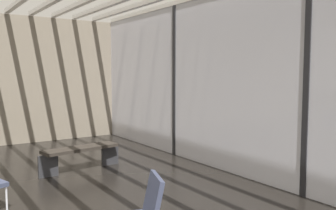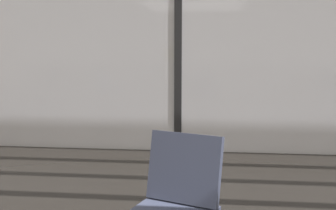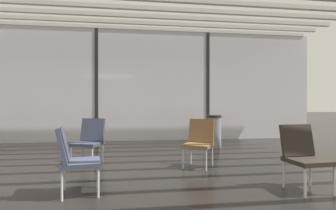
# 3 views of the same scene
# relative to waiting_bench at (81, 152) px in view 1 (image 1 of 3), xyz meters

# --- Properties ---
(glass_curtain_wall) EXTENTS (14.00, 0.08, 3.46)m
(glass_curtain_wall) POSITION_rel_waiting_bench_xyz_m (3.39, 2.36, 1.37)
(glass_curtain_wall) COLOR silver
(glass_curtain_wall) RESTS_ON ground
(window_mullion_0) EXTENTS (0.10, 0.12, 3.46)m
(window_mullion_0) POSITION_rel_waiting_bench_xyz_m (-0.11, 2.36, 1.37)
(window_mullion_0) COLOR black
(window_mullion_0) RESTS_ON ground
(window_mullion_1) EXTENTS (0.10, 0.12, 3.46)m
(window_mullion_1) POSITION_rel_waiting_bench_xyz_m (3.39, 2.36, 1.37)
(window_mullion_1) COLOR black
(window_mullion_1) RESTS_ON ground
(waiting_bench) EXTENTS (0.60, 1.69, 0.47)m
(waiting_bench) POSITION_rel_waiting_bench_xyz_m (0.00, 0.00, 0.00)
(waiting_bench) COLOR #28231E
(waiting_bench) RESTS_ON ground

